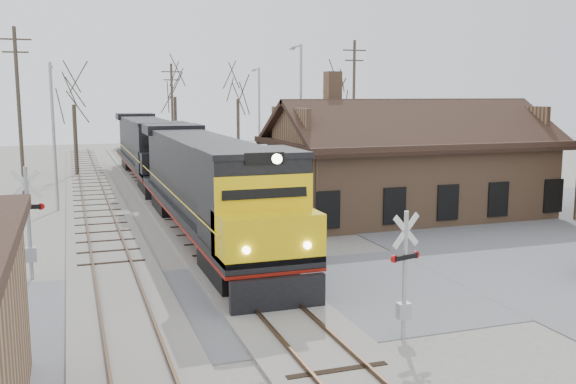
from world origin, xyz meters
name	(u,v)px	position (x,y,z in m)	size (l,w,h in m)	color
ground	(265,300)	(0.00, 0.00, 0.00)	(140.00, 140.00, 0.00)	#9C978D
road	(265,300)	(0.00, 0.00, 0.01)	(60.00, 9.00, 0.03)	slate
track_main	(186,216)	(0.00, 15.00, 0.07)	(3.40, 90.00, 0.24)	#9C978D
track_siding	(100,221)	(-4.50, 15.00, 0.07)	(3.40, 90.00, 0.24)	#9C978D
depot	(408,171)	(11.99, 12.00, 2.41)	(15.20, 9.31, 7.90)	#8E6749
locomotive_lead	(208,186)	(0.00, 8.92, 2.56)	(3.28, 21.97, 4.88)	black
locomotive_trailing	(149,147)	(0.00, 31.16, 2.56)	(3.28, 21.97, 4.62)	black
crossbuck_near	(405,279)	(2.62, -4.46, 1.72)	(1.01, 0.36, 3.60)	#A5A8AD
crossbuck_far	(29,227)	(-7.38, 5.00, 1.94)	(1.17, 0.33, 4.15)	#A5A8AD
streetlight_a	(53,128)	(-6.66, 19.68, 4.76)	(0.25, 2.04, 8.45)	#A5A8AD
streetlight_b	(300,113)	(8.34, 19.65, 5.44)	(0.25, 2.04, 9.80)	#A5A8AD
streetlight_c	(259,115)	(9.28, 32.36, 4.94)	(0.25, 2.04, 8.80)	#A5A8AD
utility_pole_a	(19,109)	(-8.80, 25.66, 5.69)	(2.00, 0.24, 10.91)	#382D23
utility_pole_b	(172,110)	(4.13, 45.63, 5.04)	(2.00, 0.24, 9.63)	#382D23
utility_pole_c	(354,106)	(16.14, 28.43, 5.69)	(2.00, 0.24, 10.92)	#382D23
tree_b	(73,93)	(-5.34, 35.60, 6.75)	(3.87, 3.87, 9.49)	#382D23
tree_c	(175,86)	(4.51, 46.19, 7.40)	(4.24, 4.24, 10.39)	#382D23
tree_d	(238,89)	(10.12, 42.54, 7.16)	(4.11, 4.11, 10.06)	#382D23
tree_e	(336,92)	(18.76, 38.25, 6.82)	(3.92, 3.92, 9.59)	#382D23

